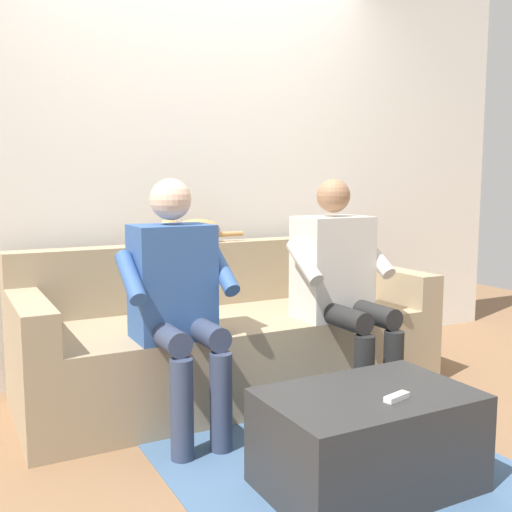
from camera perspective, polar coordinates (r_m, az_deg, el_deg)
ground_plane at (r=2.88m, az=3.93°, el=-16.81°), size 8.00×8.00×0.00m
back_wall at (r=3.79m, az=-6.33°, el=9.58°), size 5.05×0.06×2.67m
couch at (r=3.39m, az=-2.56°, el=-7.96°), size 2.27×0.86×0.81m
coffee_table at (r=2.43m, az=10.53°, el=-16.82°), size 0.79×0.52×0.38m
person_left_seated at (r=3.19m, az=7.95°, el=-2.06°), size 0.53×0.59×1.18m
person_right_seated at (r=2.77m, az=-7.54°, el=-3.44°), size 0.51×0.52×1.18m
cat_on_backrest at (r=3.52m, az=-6.17°, el=2.45°), size 0.53×0.14×0.15m
remote_white at (r=2.30m, az=13.23°, el=-12.92°), size 0.12×0.06×0.02m
floor_rug at (r=2.61m, az=8.28°, el=-19.42°), size 1.35×1.81×0.01m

